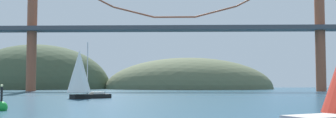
# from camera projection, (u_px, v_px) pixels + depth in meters

# --- Properties ---
(headland_center) EXTENTS (65.26, 44.00, 24.26)m
(headland_center) POSITION_uv_depth(u_px,v_px,m) (189.00, 89.00, 151.34)
(headland_center) COLOR #5B6647
(headland_center) RESTS_ON ground_plane
(headland_left) EXTENTS (58.45, 44.00, 35.01)m
(headland_left) POSITION_uv_depth(u_px,v_px,m) (36.00, 89.00, 152.99)
(headland_left) COLOR #425138
(headland_left) RESTS_ON ground_plane
(suspension_bridge) EXTENTS (119.45, 6.00, 40.01)m
(suspension_bridge) POSITION_uv_depth(u_px,v_px,m) (174.00, 26.00, 112.70)
(suspension_bridge) COLOR brown
(suspension_bridge) RESTS_ON ground_plane
(sailboat_white_mainsail) EXTENTS (7.25, 6.76, 8.92)m
(sailboat_white_mainsail) POSITION_uv_depth(u_px,v_px,m) (80.00, 74.00, 60.98)
(sailboat_white_mainsail) COLOR black
(sailboat_white_mainsail) RESTS_ON ground_plane
(channel_buoy) EXTENTS (1.10, 1.10, 2.64)m
(channel_buoy) POSITION_uv_depth(u_px,v_px,m) (1.00, 107.00, 35.24)
(channel_buoy) COLOR green
(channel_buoy) RESTS_ON ground_plane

